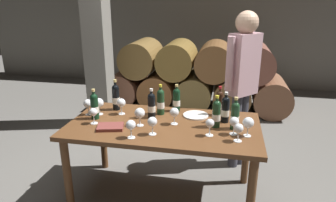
# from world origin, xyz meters

# --- Properties ---
(ground_plane) EXTENTS (14.00, 14.00, 0.00)m
(ground_plane) POSITION_xyz_m (0.00, 0.00, 0.00)
(ground_plane) COLOR #66635E
(cellar_back_wall) EXTENTS (10.00, 0.24, 2.80)m
(cellar_back_wall) POSITION_xyz_m (0.00, 4.20, 1.40)
(cellar_back_wall) COLOR slate
(cellar_back_wall) RESTS_ON ground_plane
(barrel_stack) EXTENTS (3.12, 0.90, 1.15)m
(barrel_stack) POSITION_xyz_m (0.00, 2.60, 0.54)
(barrel_stack) COLOR brown
(barrel_stack) RESTS_ON ground_plane
(stone_pillar) EXTENTS (0.32, 0.32, 2.60)m
(stone_pillar) POSITION_xyz_m (-1.30, 1.60, 1.30)
(stone_pillar) COLOR slate
(stone_pillar) RESTS_ON ground_plane
(dining_table) EXTENTS (1.70, 0.90, 0.76)m
(dining_table) POSITION_xyz_m (0.00, 0.00, 0.67)
(dining_table) COLOR brown
(dining_table) RESTS_ON ground_plane
(wine_bottle_0) EXTENTS (0.07, 0.07, 0.29)m
(wine_bottle_0) POSITION_xyz_m (-0.65, -0.00, 0.88)
(wine_bottle_0) COLOR black
(wine_bottle_0) RESTS_ON dining_table
(wine_bottle_1) EXTENTS (0.07, 0.07, 0.28)m
(wine_bottle_1) POSITION_xyz_m (-0.14, 0.13, 0.88)
(wine_bottle_1) COLOR black
(wine_bottle_1) RESTS_ON dining_table
(wine_bottle_2) EXTENTS (0.07, 0.07, 0.28)m
(wine_bottle_2) POSITION_xyz_m (0.53, 0.15, 0.88)
(wine_bottle_2) COLOR black
(wine_bottle_2) RESTS_ON dining_table
(wine_bottle_3) EXTENTS (0.07, 0.07, 0.30)m
(wine_bottle_3) POSITION_xyz_m (-0.08, 0.23, 0.89)
(wine_bottle_3) COLOR #19381E
(wine_bottle_3) RESTS_ON dining_table
(wine_bottle_4) EXTENTS (0.07, 0.07, 0.29)m
(wine_bottle_4) POSITION_xyz_m (0.62, 0.02, 0.88)
(wine_bottle_4) COLOR #19381E
(wine_bottle_4) RESTS_ON dining_table
(wine_bottle_5) EXTENTS (0.07, 0.07, 0.29)m
(wine_bottle_5) POSITION_xyz_m (0.48, 0.32, 0.89)
(wine_bottle_5) COLOR black
(wine_bottle_5) RESTS_ON dining_table
(wine_bottle_6) EXTENTS (0.07, 0.07, 0.27)m
(wine_bottle_6) POSITION_xyz_m (0.06, 0.35, 0.88)
(wine_bottle_6) COLOR black
(wine_bottle_6) RESTS_ON dining_table
(wine_bottle_7) EXTENTS (0.07, 0.07, 0.29)m
(wine_bottle_7) POSITION_xyz_m (0.46, 0.03, 0.88)
(wine_bottle_7) COLOR #19381E
(wine_bottle_7) RESTS_ON dining_table
(wine_bottle_8) EXTENTS (0.07, 0.07, 0.31)m
(wine_bottle_8) POSITION_xyz_m (-0.54, 0.27, 0.89)
(wine_bottle_8) COLOR black
(wine_bottle_8) RESTS_ON dining_table
(wine_glass_0) EXTENTS (0.08, 0.08, 0.16)m
(wine_glass_0) POSITION_xyz_m (0.09, 0.01, 0.87)
(wine_glass_0) COLOR white
(wine_glass_0) RESTS_ON dining_table
(wine_glass_1) EXTENTS (0.09, 0.09, 0.16)m
(wine_glass_1) POSITION_xyz_m (-0.66, 0.11, 0.87)
(wine_glass_1) COLOR white
(wine_glass_1) RESTS_ON dining_table
(wine_glass_2) EXTENTS (0.07, 0.07, 0.15)m
(wine_glass_2) POSITION_xyz_m (0.42, -0.16, 0.86)
(wine_glass_2) COLOR white
(wine_glass_2) RESTS_ON dining_table
(wine_glass_3) EXTENTS (0.09, 0.09, 0.17)m
(wine_glass_3) POSITION_xyz_m (-0.20, -0.08, 0.88)
(wine_glass_3) COLOR white
(wine_glass_3) RESTS_ON dining_table
(wine_glass_4) EXTENTS (0.07, 0.07, 0.15)m
(wine_glass_4) POSITION_xyz_m (0.64, -0.22, 0.87)
(wine_glass_4) COLOR white
(wine_glass_4) RESTS_ON dining_table
(wine_glass_5) EXTENTS (0.08, 0.08, 0.16)m
(wine_glass_5) POSITION_xyz_m (-0.76, 0.08, 0.87)
(wine_glass_5) COLOR white
(wine_glass_5) RESTS_ON dining_table
(wine_glass_6) EXTENTS (0.07, 0.07, 0.15)m
(wine_glass_6) POSITION_xyz_m (-0.61, -0.11, 0.86)
(wine_glass_6) COLOR white
(wine_glass_6) RESTS_ON dining_table
(wine_glass_7) EXTENTS (0.08, 0.08, 0.15)m
(wine_glass_7) POSITION_xyz_m (-0.20, -0.33, 0.87)
(wine_glass_7) COLOR white
(wine_glass_7) RESTS_ON dining_table
(wine_glass_8) EXTENTS (0.08, 0.08, 0.15)m
(wine_glass_8) POSITION_xyz_m (0.61, -0.10, 0.87)
(wine_glass_8) COLOR white
(wine_glass_8) RESTS_ON dining_table
(wine_glass_9) EXTENTS (0.08, 0.08, 0.16)m
(wine_glass_9) POSITION_xyz_m (-0.45, 0.16, 0.87)
(wine_glass_9) COLOR white
(wine_glass_9) RESTS_ON dining_table
(wine_glass_10) EXTENTS (0.08, 0.08, 0.15)m
(wine_glass_10) POSITION_xyz_m (-0.04, -0.23, 0.87)
(wine_glass_10) COLOR white
(wine_glass_10) RESTS_ON dining_table
(wine_glass_11) EXTENTS (0.09, 0.09, 0.16)m
(wine_glass_11) POSITION_xyz_m (0.72, -0.11, 0.88)
(wine_glass_11) COLOR white
(wine_glass_11) RESTS_ON dining_table
(tasting_notebook) EXTENTS (0.25, 0.21, 0.03)m
(tasting_notebook) POSITION_xyz_m (-0.43, -0.19, 0.77)
(tasting_notebook) COLOR brown
(tasting_notebook) RESTS_ON dining_table
(serving_plate) EXTENTS (0.24, 0.24, 0.01)m
(serving_plate) POSITION_xyz_m (0.26, 0.25, 0.77)
(serving_plate) COLOR white
(serving_plate) RESTS_ON dining_table
(sommelier_presenting) EXTENTS (0.36, 0.38, 1.72)m
(sommelier_presenting) POSITION_xyz_m (0.69, 0.75, 1.04)
(sommelier_presenting) COLOR #383842
(sommelier_presenting) RESTS_ON ground_plane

